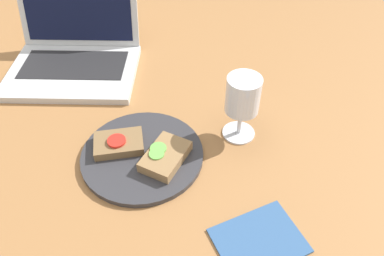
% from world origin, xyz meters
% --- Properties ---
extents(wooden_table, '(1.40, 1.40, 0.03)m').
position_xyz_m(wooden_table, '(0.00, 0.00, 0.01)').
color(wooden_table, '#9E6B3D').
rests_on(wooden_table, ground).
extents(plate, '(0.25, 0.25, 0.01)m').
position_xyz_m(plate, '(-0.04, -0.07, 0.04)').
color(plate, '#333338').
rests_on(plate, wooden_table).
extents(sandwich_with_cucumber, '(0.11, 0.12, 0.03)m').
position_xyz_m(sandwich_with_cucumber, '(0.01, -0.08, 0.05)').
color(sandwich_with_cucumber, '#937047').
rests_on(sandwich_with_cucumber, plate).
extents(sandwich_with_tomato, '(0.11, 0.09, 0.02)m').
position_xyz_m(sandwich_with_tomato, '(-0.09, -0.05, 0.05)').
color(sandwich_with_tomato, brown).
rests_on(sandwich_with_tomato, plate).
extents(wine_glass, '(0.07, 0.07, 0.15)m').
position_xyz_m(wine_glass, '(0.16, 0.01, 0.13)').
color(wine_glass, white).
rests_on(wine_glass, wooden_table).
extents(laptop, '(0.33, 0.30, 0.22)m').
position_xyz_m(laptop, '(-0.26, 0.26, 0.07)').
color(laptop, silver).
rests_on(laptop, wooden_table).
extents(napkin, '(0.18, 0.16, 0.00)m').
position_xyz_m(napkin, '(0.18, -0.25, 0.03)').
color(napkin, '#33598C').
rests_on(napkin, wooden_table).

